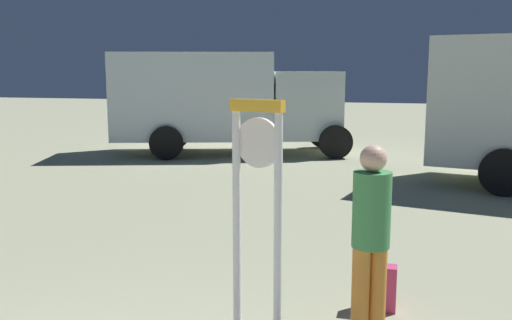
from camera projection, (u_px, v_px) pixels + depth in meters
The scene contains 4 objects.
standing_clock at pixel (257, 195), 4.65m from camera, with size 0.49×0.22×2.12m.
person_near_clock at pixel (371, 232), 4.81m from camera, with size 0.33×0.33×1.73m.
backpack at pixel (380, 288), 5.50m from camera, with size 0.32×0.20×0.46m.
box_truck_far at pixel (222, 99), 15.74m from camera, with size 6.91×4.14×2.84m.
Camera 1 is at (2.29, -1.96, 2.35)m, focal length 38.99 mm.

